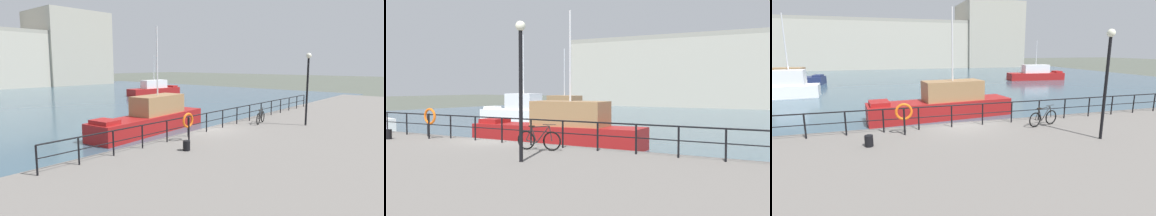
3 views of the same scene
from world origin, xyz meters
The scene contains 10 objects.
ground_plane centered at (0.00, 0.00, 0.00)m, with size 240.00×240.00×0.00m, color #4C5147.
water_basin centered at (0.00, 30.20, 0.01)m, with size 80.00×60.00×0.01m, color #385160.
moored_red_daysailer centered at (-12.61, 16.33, 0.99)m, with size 6.51×2.86×7.67m.
moored_cabin_cruiser centered at (-15.04, 27.09, 0.83)m, with size 8.33×3.24×7.33m.
moored_green_narrowboat centered at (0.10, 4.57, 0.92)m, with size 9.64×3.25×7.10m.
quay_railing centered at (1.65, -0.75, 1.55)m, with size 23.51×0.07×1.08m.
parked_bicycle centered at (3.62, -1.77, 1.21)m, with size 1.74×0.46×0.98m.
mooring_bollard centered at (-4.38, -2.51, 1.04)m, with size 0.32×0.32×0.44m, color black.
life_ring_stand centered at (-2.95, -1.35, 1.79)m, with size 0.75×0.16×1.40m.
quay_lamp_post centered at (4.81, -4.23, 3.66)m, with size 0.32×0.32×4.42m.
Camera 2 is at (14.39, -15.72, 3.20)m, focal length 44.33 mm.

